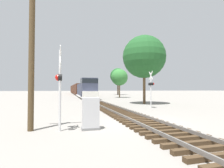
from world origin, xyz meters
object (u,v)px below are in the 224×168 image
utility_pole (32,50)px  crossing_signal_far (151,86)px  crossing_signal_near (59,82)px  tree_mid_background (119,77)px  tree_far_right (144,57)px  relay_cabinet (91,114)px  tree_deep_background (118,76)px  freight_train (77,89)px

utility_pole → crossing_signal_far: bearing=36.4°
crossing_signal_far → utility_pole: (-10.64, -7.86, 1.55)m
crossing_signal_near → tree_mid_background: bearing=155.5°
utility_pole → tree_mid_background: size_ratio=1.11×
tree_far_right → crossing_signal_far: bearing=-107.6°
relay_cabinet → tree_mid_background: bearing=70.0°
tree_far_right → crossing_signal_near: bearing=-129.2°
utility_pole → crossing_signal_near: bearing=-17.2°
tree_mid_background → relay_cabinet: bearing=-110.0°
relay_cabinet → utility_pole: utility_pole is taller
tree_deep_background → freight_train: bearing=145.8°
freight_train → tree_mid_background: tree_mid_background is taller
crossing_signal_far → utility_pole: bearing=129.9°
crossing_signal_near → relay_cabinet: bearing=86.9°
crossing_signal_far → tree_deep_background: bearing=-8.8°
freight_train → tree_mid_background: (8.19, -29.15, 2.97)m
freight_train → tree_far_right: 47.75m
tree_far_right → tree_deep_background: 38.50m
tree_mid_background → tree_deep_background: (5.62, 19.75, 1.88)m
crossing_signal_near → crossing_signal_far: crossing_signal_near is taller
relay_cabinet → tree_far_right: bearing=55.0°
crossing_signal_near → utility_pole: (-1.35, 0.42, 1.56)m
crossing_signal_near → relay_cabinet: (1.53, -0.03, -1.62)m
freight_train → crossing_signal_near: size_ratio=18.46×
freight_train → tree_far_right: (6.14, -47.13, 4.63)m
freight_train → crossing_signal_near: freight_train is taller
tree_deep_background → relay_cabinet: bearing=-108.4°
tree_far_right → freight_train: bearing=97.4°
utility_pole → tree_deep_background: 54.53m
freight_train → crossing_signal_near: (-4.77, -60.50, 0.48)m
crossing_signal_near → tree_mid_background: tree_mid_background is taller
relay_cabinet → tree_mid_background: tree_mid_background is taller
freight_train → crossing_signal_far: bearing=-85.1°
tree_far_right → tree_deep_background: size_ratio=1.00×
freight_train → tree_deep_background: (13.81, -9.40, 4.84)m
tree_deep_background → crossing_signal_near: bearing=-110.0°
tree_far_right → tree_mid_background: (2.05, 17.98, -1.66)m
crossing_signal_far → freight_train: bearing=8.4°
freight_train → crossing_signal_far: size_ratio=19.17×
crossing_signal_near → relay_cabinet: size_ratio=2.57×
relay_cabinet → tree_deep_background: size_ratio=0.17×
crossing_signal_near → tree_deep_background: bearing=157.9°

